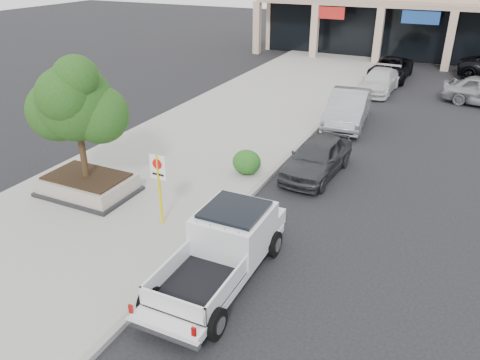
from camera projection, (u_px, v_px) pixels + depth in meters
name	position (u px, v px, depth m)	size (l,w,h in m)	color
ground	(255.00, 252.00, 13.44)	(120.00, 120.00, 0.00)	black
sidewalk	(197.00, 148.00, 20.42)	(8.00, 52.00, 0.15)	gray
curb	(281.00, 164.00, 18.87)	(0.20, 52.00, 0.15)	gray
planter	(88.00, 185.00, 16.30)	(3.20, 2.20, 0.68)	black
planter_tree	(81.00, 102.00, 15.09)	(2.90, 2.55, 4.00)	#2F2212
no_parking_sign	(159.00, 180.00, 13.98)	(0.55, 0.09, 2.30)	yellow
hedge	(247.00, 162.00, 17.70)	(1.10, 0.99, 0.94)	#1C4614
pickup_truck	(218.00, 254.00, 11.91)	(1.99, 5.37, 1.69)	silver
curb_car_a	(317.00, 157.00, 17.87)	(1.71, 4.26, 1.45)	#2E3034
curb_car_b	(348.00, 108.00, 23.11)	(1.77, 5.08, 1.67)	#919498
curb_car_c	(379.00, 81.00, 28.58)	(1.91, 4.69, 1.36)	silver
curb_car_d	(391.00, 69.00, 31.52)	(2.37, 5.13, 1.43)	black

